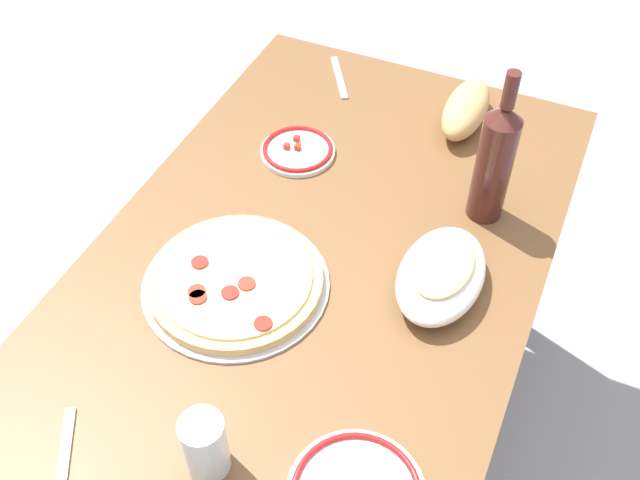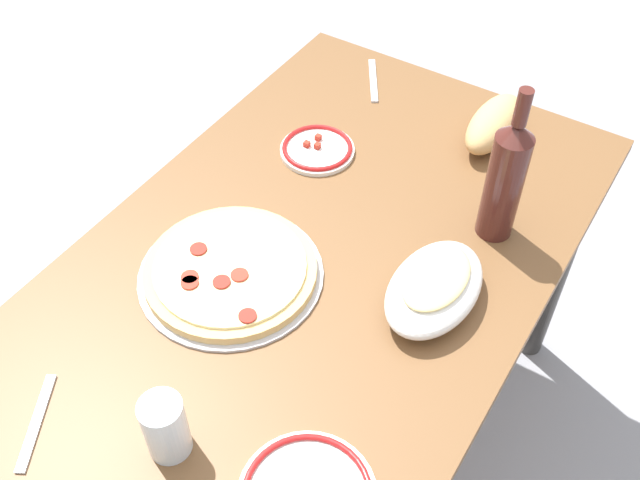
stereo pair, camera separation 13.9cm
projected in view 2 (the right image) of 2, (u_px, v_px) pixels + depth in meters
ground_plane at (320, 442)px, 1.97m from camera, size 8.00×8.00×0.00m
dining_table at (320, 294)px, 1.51m from camera, size 1.29×0.82×0.75m
pepperoni_pizza at (230, 271)px, 1.36m from camera, size 0.34×0.34×0.03m
baked_pasta_dish at (435, 286)px, 1.30m from camera, size 0.24×0.15×0.08m
wine_bottle at (505, 178)px, 1.35m from camera, size 0.07×0.07×0.33m
water_glass at (165, 427)px, 1.10m from camera, size 0.07×0.07×0.12m
side_plate_far at (317, 149)px, 1.60m from camera, size 0.16×0.16×0.02m
bread_loaf at (493, 124)px, 1.61m from camera, size 0.21×0.09×0.08m
fork_left at (373, 80)px, 1.78m from camera, size 0.15×0.10×0.00m
fork_right at (37, 422)px, 1.17m from camera, size 0.15×0.10×0.00m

